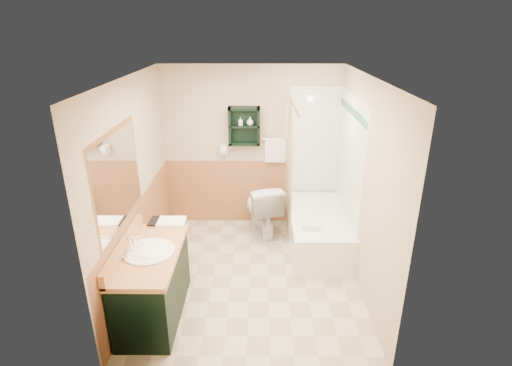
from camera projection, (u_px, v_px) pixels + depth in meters
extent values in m
plane|color=beige|center=(250.00, 275.00, 4.96)|extent=(3.00, 3.00, 0.00)
cube|color=beige|center=(251.00, 147.00, 5.93)|extent=(2.60, 0.04, 2.40)
cube|color=beige|center=(133.00, 186.00, 4.53)|extent=(0.04, 3.00, 2.40)
cube|color=beige|center=(366.00, 187.00, 4.51)|extent=(0.04, 3.00, 2.40)
cube|color=white|center=(248.00, 76.00, 4.06)|extent=(2.60, 3.00, 0.04)
cube|color=black|center=(244.00, 126.00, 5.69)|extent=(0.45, 0.15, 0.55)
cylinder|color=silver|center=(293.00, 103.00, 4.91)|extent=(0.03, 1.60, 0.03)
cube|color=black|center=(153.00, 284.00, 4.17)|extent=(0.59, 1.21, 0.77)
cube|color=white|center=(318.00, 231.00, 5.49)|extent=(0.77, 1.50, 0.52)
imported|color=white|center=(262.00, 209.00, 5.80)|extent=(0.66, 0.91, 0.80)
cube|color=white|center=(171.00, 222.00, 4.59)|extent=(0.31, 0.24, 0.04)
imported|color=black|center=(149.00, 213.00, 4.59)|extent=(0.18, 0.03, 0.24)
cube|color=white|center=(310.00, 225.00, 5.02)|extent=(0.23, 0.19, 0.07)
imported|color=white|center=(240.00, 123.00, 5.67)|extent=(0.08, 0.13, 0.05)
imported|color=white|center=(250.00, 122.00, 5.66)|extent=(0.12, 0.14, 0.09)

